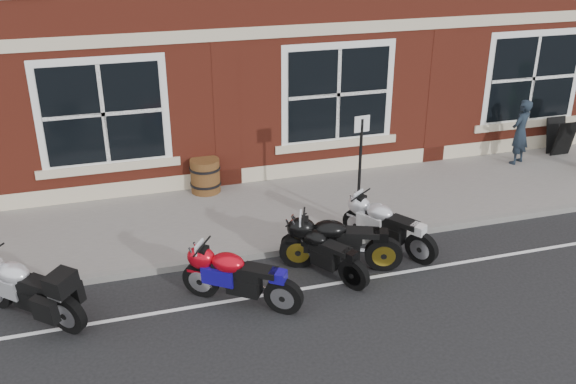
% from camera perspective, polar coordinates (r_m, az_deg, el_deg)
% --- Properties ---
extents(ground, '(80.00, 80.00, 0.00)m').
position_cam_1_polar(ground, '(10.72, 5.21, -8.55)').
color(ground, black).
rests_on(ground, ground).
extents(sidewalk, '(30.00, 3.00, 0.12)m').
position_cam_1_polar(sidewalk, '(13.16, 0.43, -1.58)').
color(sidewalk, slate).
rests_on(sidewalk, ground).
extents(kerb, '(30.00, 0.16, 0.12)m').
position_cam_1_polar(kerb, '(11.83, 2.69, -4.77)').
color(kerb, slate).
rests_on(kerb, ground).
extents(moto_touring_silver, '(1.62, 1.55, 1.39)m').
position_cam_1_polar(moto_touring_silver, '(10.48, -22.22, -7.68)').
color(moto_touring_silver, black).
rests_on(moto_touring_silver, ground).
extents(moto_sport_red, '(1.70, 1.30, 0.91)m').
position_cam_1_polar(moto_sport_red, '(10.08, -4.33, -7.33)').
color(moto_sport_red, black).
rests_on(moto_sport_red, ground).
extents(moto_sport_black, '(2.02, 0.89, 0.95)m').
position_cam_1_polar(moto_sport_black, '(11.01, 4.51, -4.27)').
color(moto_sport_black, black).
rests_on(moto_sport_black, ground).
extents(moto_sport_silver, '(1.14, 1.76, 0.89)m').
position_cam_1_polar(moto_sport_silver, '(11.72, 8.89, -2.83)').
color(moto_sport_silver, black).
rests_on(moto_sport_silver, ground).
extents(moto_naked_black, '(1.05, 1.64, 0.83)m').
position_cam_1_polar(moto_naked_black, '(10.85, 3.13, -5.10)').
color(moto_naked_black, black).
rests_on(moto_naked_black, ground).
extents(pedestrian_left, '(0.67, 0.59, 1.56)m').
position_cam_1_polar(pedestrian_left, '(16.09, 19.95, 5.04)').
color(pedestrian_left, black).
rests_on(pedestrian_left, sidewalk).
extents(a_board_sign, '(0.54, 0.36, 0.90)m').
position_cam_1_polar(a_board_sign, '(17.17, 23.03, 4.55)').
color(a_board_sign, black).
rests_on(a_board_sign, sidewalk).
extents(barrel_planter, '(0.66, 0.66, 0.73)m').
position_cam_1_polar(barrel_planter, '(13.82, -7.37, 1.46)').
color(barrel_planter, '#4E3A14').
rests_on(barrel_planter, sidewalk).
extents(parking_sign, '(0.31, 0.06, 2.17)m').
position_cam_1_polar(parking_sign, '(12.06, 6.43, 2.59)').
color(parking_sign, black).
rests_on(parking_sign, sidewalk).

